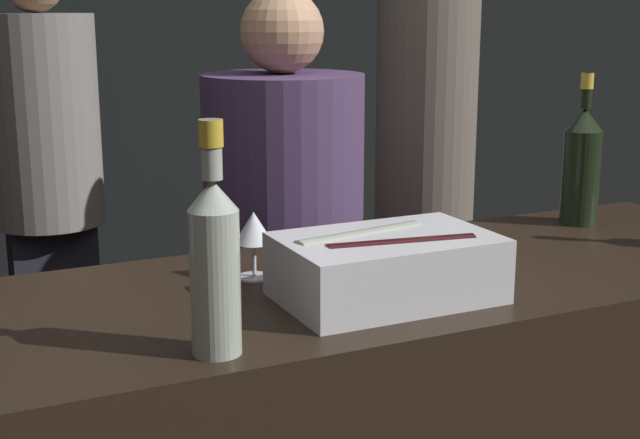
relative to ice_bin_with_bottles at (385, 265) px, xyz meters
The scene contains 8 objects.
wall_back_chalkboard 2.47m from the ice_bin_with_bottles, 91.35° to the left, with size 6.40×0.06×2.80m.
ice_bin_with_bottles is the anchor object (origin of this frame).
wine_glass 0.28m from the ice_bin_with_bottles, 127.43° to the left, with size 0.07×0.07×0.13m.
champagne_bottle 0.77m from the ice_bin_with_bottles, 23.14° to the left, with size 0.09×0.09×0.36m.
rose_wine_bottle 0.39m from the ice_bin_with_bottles, 161.85° to the right, with size 0.08×0.08×0.35m.
person_in_hoodie 1.99m from the ice_bin_with_bottles, 98.58° to the left, with size 0.40×0.40×1.78m.
person_blond_tee 0.80m from the ice_bin_with_bottles, 80.69° to the left, with size 0.42×0.42×1.64m.
person_grey_polo 1.37m from the ice_bin_with_bottles, 55.16° to the left, with size 0.32×0.32×1.83m.
Camera 1 is at (-0.70, -1.13, 1.59)m, focal length 50.00 mm.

